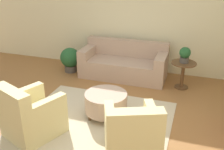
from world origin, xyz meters
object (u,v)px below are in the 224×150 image
Objects in this scene: armchair_right at (132,136)px; ottoman_table at (106,102)px; side_table at (183,70)px; armchair_left at (30,116)px; couch at (124,64)px; potted_plant_on_side_table at (185,54)px; potted_plant_floor at (70,59)px.

armchair_right is 1.21m from ottoman_table.
armchair_left is at bearing -129.88° from side_table.
side_table is at bearing 50.12° from armchair_left.
potted_plant_on_side_table is at bearing -8.26° from couch.
couch is at bearing 5.43° from potted_plant_floor.
couch reaches higher than side_table.
couch is 1.99× the size of armchair_right.
armchair_left is at bearing -104.88° from couch.
potted_plant_on_side_table reaches higher than potted_plant_floor.
ottoman_table is 2.21× the size of potted_plant_on_side_table.
potted_plant_on_side_table is at bearing -1.51° from potted_plant_floor.
potted_plant_on_side_table is 0.55× the size of potted_plant_floor.
couch is 2.70× the size of ottoman_table.
potted_plant_floor is (-2.91, 0.08, -0.46)m from potted_plant_on_side_table.
ottoman_table is 2.46m from potted_plant_floor.
armchair_left and armchair_right have the same top height.
couch is 3.39× the size of side_table.
armchair_right reaches higher than ottoman_table.
side_table is (0.51, 2.68, 0.07)m from armchair_right.
couch reaches higher than ottoman_table.
armchair_left reaches higher than ottoman_table.
potted_plant_on_side_table is (0.00, 0.00, 0.39)m from side_table.
side_table is 0.96× the size of potted_plant_floor.
potted_plant_on_side_table reaches higher than couch.
armchair_left is 2.99× the size of potted_plant_on_side_table.
armchair_right is 2.73m from side_table.
armchair_left is 3.52m from potted_plant_on_side_table.
side_table is 1.76× the size of potted_plant_on_side_table.
ottoman_table is at bearing -47.54° from potted_plant_floor.
couch is at bearing 171.74° from side_table.
side_table is at bearing -1.51° from potted_plant_floor.
armchair_right is at bearing -100.77° from side_table.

